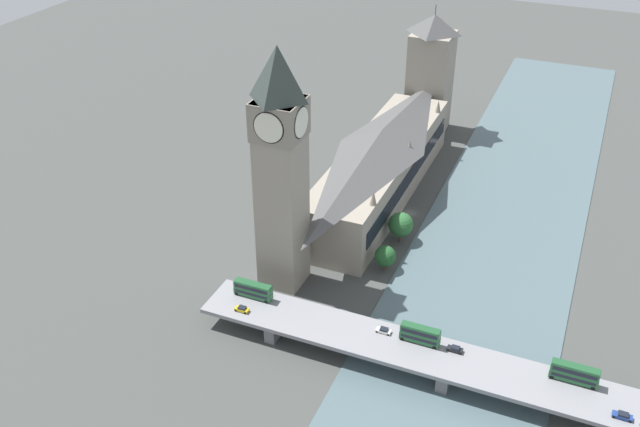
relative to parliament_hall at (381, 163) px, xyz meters
name	(u,v)px	position (x,y,z in m)	size (l,w,h in m)	color
ground_plane	(410,213)	(-14.19, 8.00, -13.21)	(600.00, 600.00, 0.00)	#424442
river_water	(501,232)	(-46.34, 8.00, -13.06)	(52.29, 360.00, 0.30)	#4C6066
parliament_hall	(381,163)	(0.00, 0.00, 0.00)	(22.84, 101.45, 26.64)	gray
clock_tower	(281,164)	(10.09, 60.79, 26.79)	(13.36, 13.36, 74.16)	gray
victoria_tower	(430,74)	(0.05, -63.13, 11.96)	(16.82, 16.82, 54.34)	gray
road_bridge	(448,362)	(-46.34, 82.36, -8.00)	(136.59, 15.00, 6.45)	slate
double_decker_bus_lead	(253,289)	(10.83, 79.26, -4.09)	(11.30, 2.65, 4.83)	#235B33
double_decker_bus_mid	(420,334)	(-37.71, 79.30, -3.98)	(10.54, 2.48, 5.06)	#235B33
double_decker_bus_rear	(575,373)	(-76.02, 78.48, -3.95)	(11.52, 2.51, 5.09)	#235B33
car_northbound_tail	(623,416)	(-87.75, 86.07, -6.01)	(4.46, 1.81, 1.51)	navy
car_southbound_lead	(384,330)	(-27.88, 79.26, -6.09)	(4.02, 1.81, 1.37)	silver
car_southbound_mid	(455,349)	(-47.04, 79.05, -6.03)	(4.02, 1.76, 1.48)	black
car_southbound_tail	(242,309)	(10.84, 86.08, -6.01)	(3.97, 1.81, 1.52)	gold
tree_embankment_near	(385,256)	(-16.62, 43.83, -8.02)	(6.72, 6.72, 8.57)	brown
tree_embankment_mid	(401,225)	(-16.12, 26.48, -6.69)	(8.25, 8.25, 10.67)	brown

